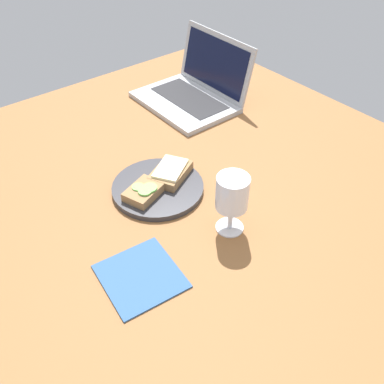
{
  "coord_description": "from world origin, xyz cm",
  "views": [
    {
      "loc": [
        61.94,
        -44.95,
        71.43
      ],
      "look_at": [
        4.73,
        1.14,
        8.0
      ],
      "focal_mm": 40.0,
      "sensor_mm": 36.0,
      "label": 1
    }
  ],
  "objects_px": {
    "sandwich_with_cheese": "(171,172)",
    "wine_glass": "(232,195)",
    "plate": "(158,188)",
    "sandwich_with_cucumber": "(144,192)",
    "laptop": "(194,90)",
    "napkin": "(141,276)"
  },
  "relations": [
    {
      "from": "sandwich_with_cheese",
      "to": "wine_glass",
      "type": "xyz_separation_m",
      "value": [
        0.22,
        0.0,
        0.07
      ]
    },
    {
      "from": "plate",
      "to": "sandwich_with_cucumber",
      "type": "height_order",
      "value": "sandwich_with_cucumber"
    },
    {
      "from": "laptop",
      "to": "napkin",
      "type": "relative_size",
      "value": 2.05
    },
    {
      "from": "laptop",
      "to": "sandwich_with_cheese",
      "type": "bearing_deg",
      "value": -47.08
    },
    {
      "from": "plate",
      "to": "sandwich_with_cucumber",
      "type": "xyz_separation_m",
      "value": [
        0.01,
        -0.05,
        0.02
      ]
    },
    {
      "from": "sandwich_with_cheese",
      "to": "laptop",
      "type": "bearing_deg",
      "value": 132.92
    },
    {
      "from": "plate",
      "to": "wine_glass",
      "type": "relative_size",
      "value": 1.57
    },
    {
      "from": "sandwich_with_cucumber",
      "to": "wine_glass",
      "type": "bearing_deg",
      "value": 25.78
    },
    {
      "from": "plate",
      "to": "sandwich_with_cheese",
      "type": "height_order",
      "value": "sandwich_with_cheese"
    },
    {
      "from": "wine_glass",
      "to": "napkin",
      "type": "bearing_deg",
      "value": -92.63
    },
    {
      "from": "sandwich_with_cheese",
      "to": "wine_glass",
      "type": "distance_m",
      "value": 0.23
    },
    {
      "from": "plate",
      "to": "sandwich_with_cheese",
      "type": "relative_size",
      "value": 1.72
    },
    {
      "from": "plate",
      "to": "napkin",
      "type": "bearing_deg",
      "value": -42.8
    },
    {
      "from": "laptop",
      "to": "napkin",
      "type": "height_order",
      "value": "laptop"
    },
    {
      "from": "napkin",
      "to": "plate",
      "type": "bearing_deg",
      "value": 137.2
    },
    {
      "from": "laptop",
      "to": "sandwich_with_cucumber",
      "type": "bearing_deg",
      "value": -52.7
    },
    {
      "from": "plate",
      "to": "sandwich_with_cheese",
      "type": "bearing_deg",
      "value": 101.07
    },
    {
      "from": "sandwich_with_cheese",
      "to": "wine_glass",
      "type": "height_order",
      "value": "wine_glass"
    },
    {
      "from": "sandwich_with_cheese",
      "to": "napkin",
      "type": "relative_size",
      "value": 0.85
    },
    {
      "from": "napkin",
      "to": "sandwich_with_cucumber",
      "type": "bearing_deg",
      "value": 143.99
    },
    {
      "from": "sandwich_with_cheese",
      "to": "wine_glass",
      "type": "bearing_deg",
      "value": 0.67
    },
    {
      "from": "sandwich_with_cucumber",
      "to": "wine_glass",
      "type": "xyz_separation_m",
      "value": [
        0.2,
        0.09,
        0.07
      ]
    }
  ]
}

